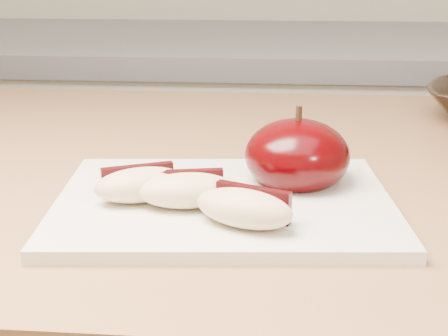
{
  "coord_description": "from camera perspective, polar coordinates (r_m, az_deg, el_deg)",
  "views": [
    {
      "loc": [
        0.01,
        -0.11,
        1.1
      ],
      "look_at": [
        -0.03,
        0.36,
        0.94
      ],
      "focal_mm": 50.0,
      "sensor_mm": 36.0,
      "label": 1
    }
  ],
  "objects": [
    {
      "name": "apple_wedge_b",
      "position": [
        0.49,
        -3.38,
        -2.01
      ],
      "size": [
        0.08,
        0.05,
        0.03
      ],
      "rotation": [
        0.0,
        0.0,
        0.19
      ],
      "color": "#D4B986",
      "rests_on": "cutting_board"
    },
    {
      "name": "apple_wedge_a",
      "position": [
        0.5,
        -7.6,
        -1.48
      ],
      "size": [
        0.08,
        0.06,
        0.03
      ],
      "rotation": [
        0.0,
        0.0,
        0.4
      ],
      "color": "#D4B986",
      "rests_on": "cutting_board"
    },
    {
      "name": "back_cabinet",
      "position": [
        1.45,
        4.1,
        -6.71
      ],
      "size": [
        2.4,
        0.62,
        0.94
      ],
      "color": "silver",
      "rests_on": "ground"
    },
    {
      "name": "cutting_board",
      "position": [
        0.51,
        0.0,
        -3.23
      ],
      "size": [
        0.29,
        0.22,
        0.01
      ],
      "primitive_type": "cube",
      "rotation": [
        0.0,
        0.0,
        0.08
      ],
      "color": "silver",
      "rests_on": "island_counter"
    },
    {
      "name": "apple_half",
      "position": [
        0.54,
        6.7,
        1.12
      ],
      "size": [
        0.11,
        0.11,
        0.08
      ],
      "rotation": [
        0.0,
        0.0,
        0.19
      ],
      "color": "#2D0002",
      "rests_on": "cutting_board"
    },
    {
      "name": "apple_wedge_c",
      "position": [
        0.45,
        1.94,
        -3.63
      ],
      "size": [
        0.08,
        0.06,
        0.03
      ],
      "rotation": [
        0.0,
        0.0,
        -0.39
      ],
      "color": "#D4B986",
      "rests_on": "cutting_board"
    }
  ]
}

